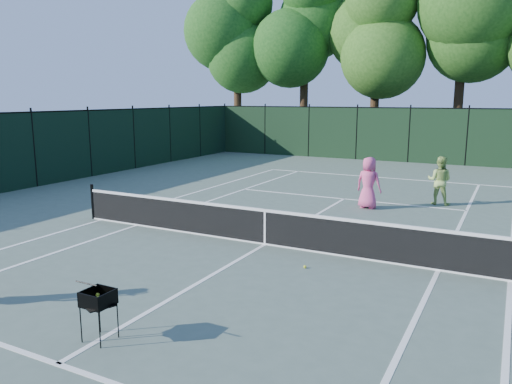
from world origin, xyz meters
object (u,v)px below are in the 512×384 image
at_px(player_green, 440,180).
at_px(ball_hopper, 98,298).
at_px(loose_ball_midcourt, 305,267).
at_px(player_pink, 369,183).

xyz_separation_m(player_green, ball_hopper, (-3.13, -12.61, -0.16)).
xyz_separation_m(player_green, loose_ball_midcourt, (-1.59, -8.18, -0.79)).
height_order(player_green, ball_hopper, player_green).
height_order(player_green, loose_ball_midcourt, player_green).
bearing_deg(loose_ball_midcourt, ball_hopper, -109.15).
bearing_deg(loose_ball_midcourt, player_green, 78.98).
bearing_deg(player_green, player_pink, 44.23).
relative_size(player_green, loose_ball_midcourt, 24.35).
distance_m(player_pink, loose_ball_midcourt, 6.51).
xyz_separation_m(player_pink, player_green, (1.98, 1.73, -0.03)).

